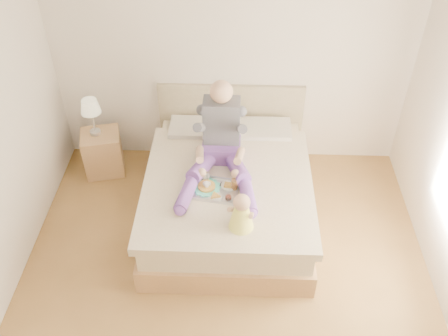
{
  "coord_description": "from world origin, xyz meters",
  "views": [
    {
      "loc": [
        0.09,
        -2.82,
        3.99
      ],
      "look_at": [
        -0.04,
        0.86,
        0.81
      ],
      "focal_mm": 40.0,
      "sensor_mm": 36.0,
      "label": 1
    }
  ],
  "objects_px": {
    "bed": "(228,189)",
    "baby": "(242,214)",
    "nightstand": "(103,153)",
    "tray": "(216,188)",
    "adult": "(220,144)"
  },
  "relations": [
    {
      "from": "bed",
      "to": "baby",
      "type": "relative_size",
      "value": 5.69
    },
    {
      "from": "nightstand",
      "to": "tray",
      "type": "height_order",
      "value": "tray"
    },
    {
      "from": "tray",
      "to": "adult",
      "type": "bearing_deg",
      "value": 94.48
    },
    {
      "from": "nightstand",
      "to": "adult",
      "type": "distance_m",
      "value": 1.65
    },
    {
      "from": "nightstand",
      "to": "baby",
      "type": "height_order",
      "value": "baby"
    },
    {
      "from": "bed",
      "to": "adult",
      "type": "relative_size",
      "value": 1.95
    },
    {
      "from": "nightstand",
      "to": "bed",
      "type": "bearing_deg",
      "value": -35.94
    },
    {
      "from": "nightstand",
      "to": "adult",
      "type": "relative_size",
      "value": 0.48
    },
    {
      "from": "tray",
      "to": "baby",
      "type": "height_order",
      "value": "baby"
    },
    {
      "from": "bed",
      "to": "baby",
      "type": "bearing_deg",
      "value": -79.95
    },
    {
      "from": "tray",
      "to": "nightstand",
      "type": "bearing_deg",
      "value": 154.85
    },
    {
      "from": "adult",
      "to": "tray",
      "type": "relative_size",
      "value": 2.26
    },
    {
      "from": "adult",
      "to": "baby",
      "type": "relative_size",
      "value": 2.91
    },
    {
      "from": "baby",
      "to": "adult",
      "type": "bearing_deg",
      "value": 127.05
    },
    {
      "from": "nightstand",
      "to": "baby",
      "type": "xyz_separation_m",
      "value": [
        1.65,
        -1.43,
        0.5
      ]
    }
  ]
}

